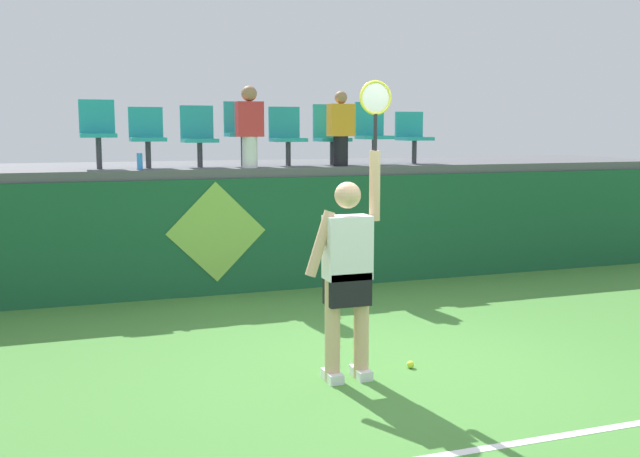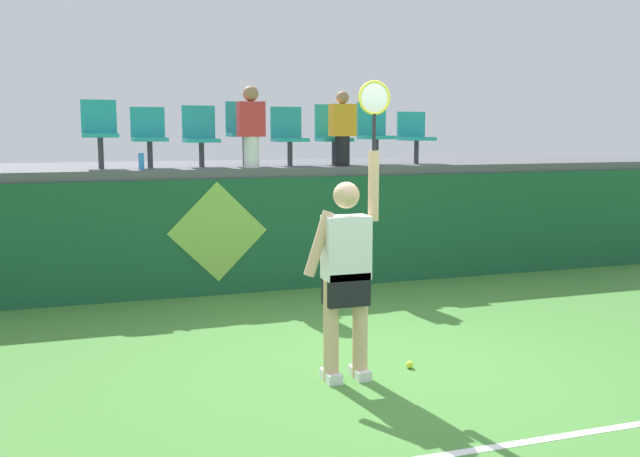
# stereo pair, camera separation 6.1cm
# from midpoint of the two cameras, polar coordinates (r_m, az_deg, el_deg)

# --- Properties ---
(ground_plane) EXTENTS (40.00, 40.00, 0.00)m
(ground_plane) POSITION_cam_midpoint_polar(r_m,az_deg,el_deg) (6.56, 5.10, -10.94)
(ground_plane) COLOR #478438
(court_back_wall) EXTENTS (12.98, 0.20, 1.48)m
(court_back_wall) POSITION_cam_midpoint_polar(r_m,az_deg,el_deg) (9.58, -3.40, -0.40)
(court_back_wall) COLOR #195633
(court_back_wall) RESTS_ON ground_plane
(spectator_platform) EXTENTS (12.98, 2.57, 0.12)m
(spectator_platform) POSITION_cam_midpoint_polar(r_m,az_deg,el_deg) (10.69, -5.26, 4.75)
(spectator_platform) COLOR #56565B
(spectator_platform) RESTS_ON court_back_wall
(court_baseline_stripe) EXTENTS (11.68, 0.08, 0.01)m
(court_baseline_stripe) POSITION_cam_midpoint_polar(r_m,az_deg,el_deg) (5.19, 13.01, -16.29)
(court_baseline_stripe) COLOR white
(court_baseline_stripe) RESTS_ON ground_plane
(tennis_player) EXTENTS (0.75, 0.26, 2.50)m
(tennis_player) POSITION_cam_midpoint_polar(r_m,az_deg,el_deg) (6.07, 1.91, -3.20)
(tennis_player) COLOR white
(tennis_player) RESTS_ON ground_plane
(tennis_ball) EXTENTS (0.07, 0.07, 0.07)m
(tennis_ball) POSITION_cam_midpoint_polar(r_m,az_deg,el_deg) (6.62, 6.82, -10.49)
(tennis_ball) COLOR #D1E533
(tennis_ball) RESTS_ON ground_plane
(water_bottle) EXTENTS (0.07, 0.07, 0.21)m
(water_bottle) POSITION_cam_midpoint_polar(r_m,az_deg,el_deg) (9.29, -14.08, 5.10)
(water_bottle) COLOR #338CE5
(water_bottle) RESTS_ON spectator_platform
(stadium_chair_0) EXTENTS (0.44, 0.42, 0.87)m
(stadium_chair_0) POSITION_cam_midpoint_polar(r_m,az_deg,el_deg) (9.73, -17.14, 7.39)
(stadium_chair_0) COLOR #38383D
(stadium_chair_0) RESTS_ON spectator_platform
(stadium_chair_1) EXTENTS (0.44, 0.42, 0.79)m
(stadium_chair_1) POSITION_cam_midpoint_polar(r_m,az_deg,el_deg) (9.77, -13.54, 7.18)
(stadium_chair_1) COLOR #38383D
(stadium_chair_1) RESTS_ON spectator_platform
(stadium_chair_2) EXTENTS (0.44, 0.42, 0.81)m
(stadium_chair_2) POSITION_cam_midpoint_polar(r_m,az_deg,el_deg) (9.87, -9.65, 7.29)
(stadium_chair_2) COLOR #38383D
(stadium_chair_2) RESTS_ON spectator_platform
(stadium_chair_3) EXTENTS (0.44, 0.42, 0.87)m
(stadium_chair_3) POSITION_cam_midpoint_polar(r_m,az_deg,el_deg) (9.98, -6.30, 7.70)
(stadium_chair_3) COLOR #38383D
(stadium_chair_3) RESTS_ON spectator_platform
(stadium_chair_4) EXTENTS (0.44, 0.42, 0.81)m
(stadium_chair_4) POSITION_cam_midpoint_polar(r_m,az_deg,el_deg) (10.14, -2.81, 7.40)
(stadium_chair_4) COLOR #38383D
(stadium_chair_4) RESTS_ON spectator_platform
(stadium_chair_5) EXTENTS (0.44, 0.42, 0.84)m
(stadium_chair_5) POSITION_cam_midpoint_polar(r_m,az_deg,el_deg) (10.35, 0.65, 7.49)
(stadium_chair_5) COLOR #38383D
(stadium_chair_5) RESTS_ON spectator_platform
(stadium_chair_6) EXTENTS (0.44, 0.42, 0.88)m
(stadium_chair_6) POSITION_cam_midpoint_polar(r_m,az_deg,el_deg) (10.58, 3.93, 7.64)
(stadium_chair_6) COLOR #38383D
(stadium_chair_6) RESTS_ON spectator_platform
(stadium_chair_7) EXTENTS (0.44, 0.42, 0.75)m
(stadium_chair_7) POSITION_cam_midpoint_polar(r_m,az_deg,el_deg) (10.83, 7.07, 7.29)
(stadium_chair_7) COLOR #38383D
(stadium_chair_7) RESTS_ON spectator_platform
(spectator_0) EXTENTS (0.34, 0.20, 1.05)m
(spectator_0) POSITION_cam_midpoint_polar(r_m,az_deg,el_deg) (9.55, -5.71, 8.04)
(spectator_0) COLOR white
(spectator_0) RESTS_ON spectator_platform
(spectator_1) EXTENTS (0.34, 0.20, 1.01)m
(spectator_1) POSITION_cam_midpoint_polar(r_m,az_deg,el_deg) (9.96, 1.46, 7.87)
(spectator_1) COLOR black
(spectator_1) RESTS_ON spectator_platform
(wall_signage_mount) EXTENTS (1.27, 0.01, 1.45)m
(wall_signage_mount) POSITION_cam_midpoint_polar(r_m,az_deg,el_deg) (9.42, -8.19, -5.17)
(wall_signage_mount) COLOR #195633
(wall_signage_mount) RESTS_ON ground_plane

